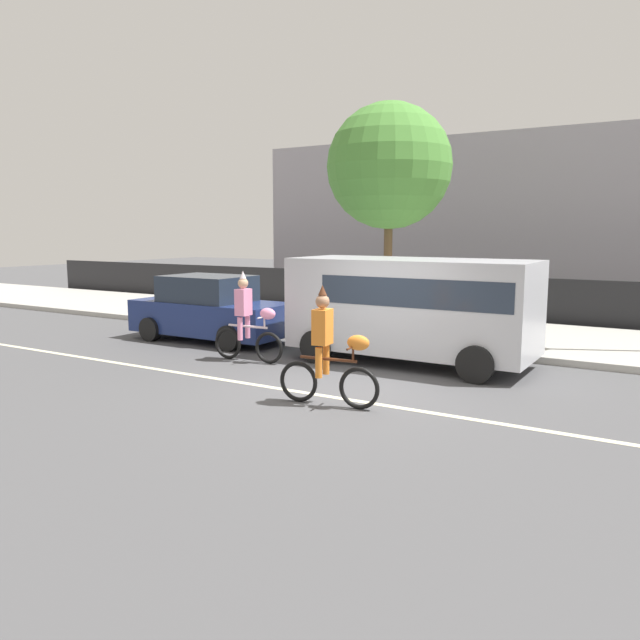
% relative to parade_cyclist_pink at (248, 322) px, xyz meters
% --- Properties ---
extents(ground_plane, '(80.00, 80.00, 0.00)m').
position_rel_parade_cyclist_pink_xyz_m(ground_plane, '(3.03, -1.08, -0.84)').
color(ground_plane, '#4C4C4F').
extents(road_centre_line, '(36.00, 0.14, 0.01)m').
position_rel_parade_cyclist_pink_xyz_m(road_centre_line, '(3.03, -1.58, -0.84)').
color(road_centre_line, beige).
rests_on(road_centre_line, ground).
extents(sidewalk_curb, '(60.00, 5.00, 0.15)m').
position_rel_parade_cyclist_pink_xyz_m(sidewalk_curb, '(3.03, 5.42, -0.77)').
color(sidewalk_curb, '#ADAAA3').
rests_on(sidewalk_curb, ground).
extents(fence_line, '(40.00, 0.08, 1.40)m').
position_rel_parade_cyclist_pink_xyz_m(fence_line, '(3.03, 8.32, -0.14)').
color(fence_line, black).
rests_on(fence_line, ground).
extents(building_backdrop, '(28.00, 8.00, 6.34)m').
position_rel_parade_cyclist_pink_xyz_m(building_backdrop, '(5.46, 16.92, 2.33)').
color(building_backdrop, '#99939E').
rests_on(building_backdrop, ground).
extents(parade_cyclist_pink, '(1.72, 0.50, 1.92)m').
position_rel_parade_cyclist_pink_xyz_m(parade_cyclist_pink, '(0.00, 0.00, 0.00)').
color(parade_cyclist_pink, black).
rests_on(parade_cyclist_pink, ground).
extents(parade_cyclist_orange, '(1.72, 0.50, 1.92)m').
position_rel_parade_cyclist_pink_xyz_m(parade_cyclist_orange, '(3.17, -2.03, 0.00)').
color(parade_cyclist_orange, black).
rests_on(parade_cyclist_orange, ground).
extents(parked_van_silver, '(5.00, 2.22, 2.18)m').
position_rel_parade_cyclist_pink_xyz_m(parked_van_silver, '(3.08, 1.62, 0.44)').
color(parked_van_silver, silver).
rests_on(parked_van_silver, ground).
extents(parked_car_navy, '(4.10, 1.92, 1.64)m').
position_rel_parade_cyclist_pink_xyz_m(parked_car_navy, '(-2.38, 1.53, -0.06)').
color(parked_car_navy, navy).
rests_on(parked_car_navy, ground).
extents(street_tree_near_lamp, '(3.48, 3.48, 6.12)m').
position_rel_parade_cyclist_pink_xyz_m(street_tree_near_lamp, '(0.50, 5.82, 3.67)').
color(street_tree_near_lamp, brown).
rests_on(street_tree_near_lamp, sidewalk_curb).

